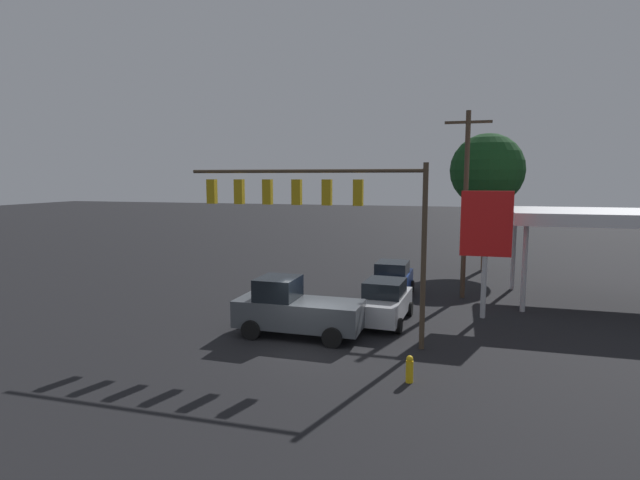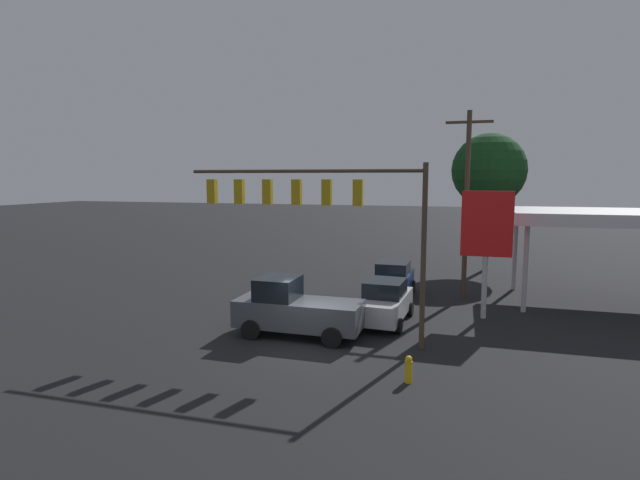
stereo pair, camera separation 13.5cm
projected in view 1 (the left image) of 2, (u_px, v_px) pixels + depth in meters
The scene contains 10 objects.
ground_plane at pixel (306, 348), 19.12m from camera, with size 200.00×200.00×0.00m, color black.
traffic_signal_assembly at pixel (315, 203), 19.48m from camera, with size 9.56×0.43×7.03m.
utility_pole at pixel (466, 201), 26.51m from camera, with size 2.40×0.26×9.96m.
gas_station_canopy at pixel (612, 218), 25.06m from camera, with size 9.77×6.37×4.83m.
price_sign at pixel (486, 229), 22.71m from camera, with size 2.27×0.27×5.89m.
pickup_parked at pixel (295, 309), 20.46m from camera, with size 5.23×2.33×2.40m.
sedan_far at pixel (392, 279), 27.27m from camera, with size 2.13×4.44×1.93m.
sedan_waiting at pixel (385, 302), 22.37m from camera, with size 2.28×4.50×1.93m.
street_tree at pixel (487, 170), 34.43m from camera, with size 5.04×5.04×9.53m.
fire_hydrant at pixel (410, 369), 15.83m from camera, with size 0.24×0.24×0.88m.
Camera 1 is at (-5.50, 17.63, 6.46)m, focal length 28.00 mm.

